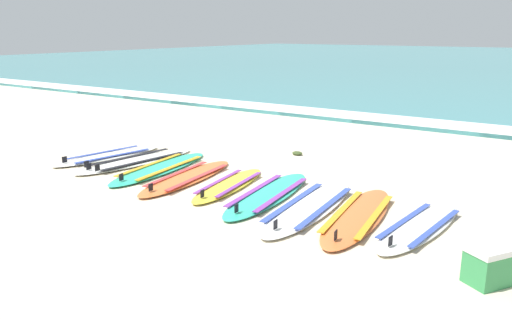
# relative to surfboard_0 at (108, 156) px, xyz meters

# --- Properties ---
(ground_plane) EXTENTS (80.00, 80.00, 0.00)m
(ground_plane) POSITION_rel_surfboard_0_xyz_m (2.91, 0.31, -0.04)
(ground_plane) COLOR beige
(wave_foam_strip) EXTENTS (80.00, 1.21, 0.11)m
(wave_foam_strip) POSITION_rel_surfboard_0_xyz_m (2.91, 6.58, 0.02)
(wave_foam_strip) COLOR white
(wave_foam_strip) RESTS_ON ground
(surfboard_0) EXTENTS (0.92, 2.26, 0.18)m
(surfboard_0) POSITION_rel_surfboard_0_xyz_m (0.00, 0.00, 0.00)
(surfboard_0) COLOR silver
(surfboard_0) RESTS_ON ground
(surfboard_1) EXTENTS (0.95, 2.53, 0.18)m
(surfboard_1) POSITION_rel_surfboard_0_xyz_m (0.73, 0.04, 0.00)
(surfboard_1) COLOR silver
(surfboard_1) RESTS_ON ground
(surfboard_2) EXTENTS (0.87, 2.51, 0.18)m
(surfboard_2) POSITION_rel_surfboard_0_xyz_m (1.43, -0.08, -0.00)
(surfboard_2) COLOR #2DB793
(surfboard_2) RESTS_ON ground
(surfboard_3) EXTENTS (0.83, 2.40, 0.18)m
(surfboard_3) POSITION_rel_surfboard_0_xyz_m (2.20, -0.24, -0.00)
(surfboard_3) COLOR orange
(surfboard_3) RESTS_ON ground
(surfboard_4) EXTENTS (0.78, 2.05, 0.18)m
(surfboard_4) POSITION_rel_surfboard_0_xyz_m (3.00, -0.19, 0.00)
(surfboard_4) COLOR yellow
(surfboard_4) RESTS_ON ground
(surfboard_5) EXTENTS (0.89, 2.48, 0.18)m
(surfboard_5) POSITION_rel_surfboard_0_xyz_m (3.75, -0.24, -0.00)
(surfboard_5) COLOR #2DB793
(surfboard_5) RESTS_ON ground
(surfboard_6) EXTENTS (0.84, 2.62, 0.18)m
(surfboard_6) POSITION_rel_surfboard_0_xyz_m (4.50, -0.38, -0.00)
(surfboard_6) COLOR white
(surfboard_6) RESTS_ON ground
(surfboard_7) EXTENTS (0.92, 2.48, 0.18)m
(surfboard_7) POSITION_rel_surfboard_0_xyz_m (5.18, -0.34, -0.00)
(surfboard_7) COLOR orange
(surfboard_7) RESTS_ON ground
(surfboard_8) EXTENTS (0.73, 2.17, 0.18)m
(surfboard_8) POSITION_rel_surfboard_0_xyz_m (5.95, -0.26, 0.00)
(surfboard_8) COLOR silver
(surfboard_8) RESTS_ON ground
(cooler_box) EXTENTS (0.51, 0.55, 0.38)m
(cooler_box) POSITION_rel_surfboard_0_xyz_m (6.90, -1.25, 0.16)
(cooler_box) COLOR #338C4C
(cooler_box) RESTS_ON ground
(seaweed_clump_mid_sand) EXTENTS (0.21, 0.17, 0.07)m
(seaweed_clump_mid_sand) POSITION_rel_surfboard_0_xyz_m (2.86, 2.19, -0.00)
(seaweed_clump_mid_sand) COLOR #384723
(seaweed_clump_mid_sand) RESTS_ON ground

